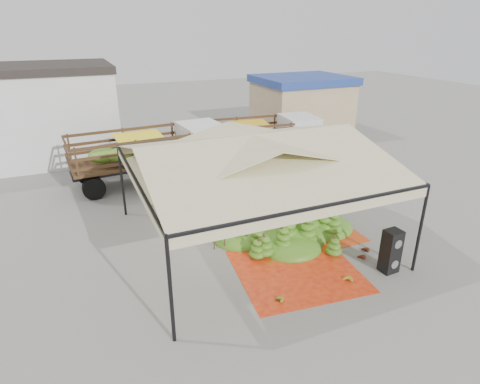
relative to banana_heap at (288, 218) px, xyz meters
name	(u,v)px	position (x,y,z in m)	size (l,w,h in m)	color
ground	(251,239)	(-1.50, 0.10, -0.63)	(90.00, 90.00, 0.00)	slate
canopy_tent	(252,155)	(-1.50, 0.10, 2.67)	(8.10, 8.10, 4.00)	black
building_tan	(301,105)	(8.50, 13.10, 1.45)	(6.30, 5.30, 4.10)	tan
tarp_left	(296,270)	(-1.01, -2.41, -0.62)	(3.85, 3.67, 0.01)	#EB5316
tarp_right	(290,226)	(0.37, 0.41, -0.62)	(4.31, 4.53, 0.01)	red
banana_heap	(288,218)	(0.00, 0.00, 0.00)	(5.83, 4.79, 1.25)	#457C1A
hand_yellow_a	(298,254)	(-0.52, -1.66, -0.53)	(0.41, 0.34, 0.19)	gold
hand_yellow_b	(347,279)	(0.10, -3.60, -0.52)	(0.46, 0.38, 0.21)	gold
hand_red_a	(361,257)	(1.35, -2.72, -0.53)	(0.44, 0.36, 0.20)	maroon
hand_red_b	(364,249)	(1.77, -2.37, -0.51)	(0.49, 0.40, 0.22)	#5C2B15
hand_green	(278,299)	(-2.36, -3.60, -0.53)	(0.44, 0.36, 0.20)	#547B19
hanging_bunches	(257,174)	(-1.34, -0.01, 1.99)	(1.74, 0.24, 0.20)	#4C7F1A
speaker_stack	(391,251)	(1.73, -3.60, 0.11)	(0.56, 0.49, 1.48)	black
banana_leaves	(225,251)	(-2.73, -0.36, -0.63)	(0.96, 1.36, 3.70)	#38771F
vendor	(205,193)	(-2.31, 3.03, 0.25)	(0.64, 0.42, 1.76)	gray
truck_left	(156,149)	(-3.29, 7.76, 1.00)	(7.87, 3.22, 2.64)	#453217
truck_right	(262,135)	(3.17, 8.63, 0.88)	(7.32, 3.12, 2.44)	#4F2D1A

